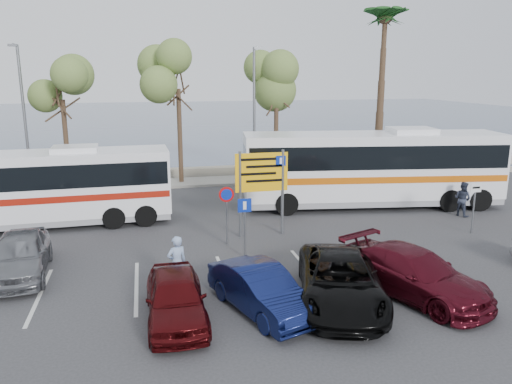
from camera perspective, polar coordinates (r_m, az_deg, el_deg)
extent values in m
plane|color=#313133|center=(17.94, -0.14, -8.32)|extent=(120.00, 120.00, 0.00)
cube|color=gray|center=(31.18, -5.76, 1.20)|extent=(44.00, 2.40, 0.15)
cube|color=gray|center=(33.08, -6.20, 2.30)|extent=(48.00, 0.80, 0.60)
plane|color=#475972|center=(76.63, -10.07, 8.26)|extent=(140.00, 140.00, 0.00)
cylinder|color=#382619|center=(30.83, -20.85, 5.15)|extent=(0.28, 0.28, 5.04)
cylinder|color=#382619|center=(30.56, -8.69, 6.33)|extent=(0.28, 0.28, 5.60)
cylinder|color=#382619|center=(31.58, 2.31, 6.32)|extent=(0.28, 0.28, 5.18)
cylinder|color=#382619|center=(33.86, 14.06, 10.51)|extent=(0.48, 0.48, 10.00)
cylinder|color=slate|center=(30.63, -24.91, 7.53)|extent=(0.16, 0.16, 8.00)
cylinder|color=slate|center=(30.13, -25.85, 14.91)|extent=(0.12, 0.90, 0.12)
cube|color=slate|center=(29.64, -26.06, 14.84)|extent=(0.45, 0.25, 0.12)
cylinder|color=slate|center=(30.69, -0.21, 8.77)|extent=(0.16, 0.16, 8.00)
cylinder|color=slate|center=(30.18, -0.03, 16.20)|extent=(0.12, 0.90, 0.12)
cube|color=slate|center=(29.69, 0.20, 16.14)|extent=(0.45, 0.25, 0.12)
cylinder|color=slate|center=(20.40, -1.83, -0.32)|extent=(0.12, 0.12, 3.60)
cylinder|color=slate|center=(20.80, 3.05, -0.06)|extent=(0.12, 0.12, 3.60)
cube|color=#FEB30D|center=(20.39, 0.64, 2.27)|extent=(2.20, 0.06, 1.60)
cube|color=#0C2699|center=(20.46, 2.86, 3.58)|extent=(0.42, 0.01, 0.42)
cylinder|color=slate|center=(19.70, -3.37, -2.94)|extent=(0.07, 0.07, 2.20)
cylinder|color=#B20C0C|center=(19.43, -3.40, -0.28)|extent=(0.60, 0.03, 0.60)
cylinder|color=slate|center=(18.26, -1.30, -4.25)|extent=(0.07, 0.07, 2.20)
cube|color=#0C2699|center=(17.99, -1.31, -1.54)|extent=(0.50, 0.03, 0.50)
cylinder|color=slate|center=(22.94, 23.61, -1.71)|extent=(0.07, 0.07, 2.20)
cube|color=white|center=(22.73, 23.85, 0.47)|extent=(0.50, 0.03, 0.40)
cube|color=white|center=(23.71, -23.82, 0.78)|extent=(11.46, 2.77, 2.80)
cube|color=black|center=(23.62, -23.93, 1.96)|extent=(11.23, 2.81, 1.00)
cube|color=maroon|center=(23.81, -23.71, -0.28)|extent=(11.34, 2.80, 0.28)
cube|color=gray|center=(24.03, -23.50, -2.48)|extent=(11.34, 2.74, 0.52)
cube|color=white|center=(23.46, -24.16, 4.39)|extent=(1.94, 1.58, 0.23)
cube|color=white|center=(25.73, 13.14, 3.05)|extent=(13.10, 4.48, 3.16)
cube|color=black|center=(25.64, 13.21, 4.29)|extent=(12.85, 4.49, 1.12)
cube|color=#C2560B|center=(25.82, 13.08, 1.94)|extent=(12.97, 4.50, 0.32)
cube|color=gray|center=(26.05, 12.96, -0.36)|extent=(12.96, 4.44, 0.59)
cube|color=white|center=(25.49, 13.35, 6.83)|extent=(2.36, 1.99, 0.26)
imported|color=slate|center=(18.52, -25.39, -6.51)|extent=(2.08, 4.48, 1.49)
imported|color=#0E1643|center=(14.42, 0.58, -11.10)|extent=(2.66, 4.26, 1.32)
imported|color=#4A0C17|center=(16.10, 17.65, -8.85)|extent=(3.72, 5.33, 1.43)
imported|color=#43090B|center=(14.10, -9.17, -11.81)|extent=(1.61, 3.97, 1.35)
imported|color=black|center=(15.08, 9.62, -9.91)|extent=(3.81, 5.67, 1.44)
imported|color=#8BA3CA|center=(15.93, -9.02, -8.00)|extent=(0.74, 0.60, 1.75)
imported|color=#2F3547|center=(25.62, 22.53, -0.73)|extent=(0.91, 0.99, 1.66)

